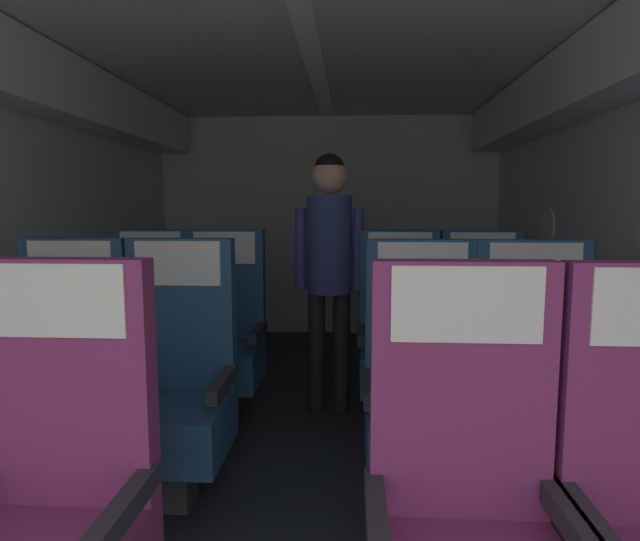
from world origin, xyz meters
TOP-DOWN VIEW (x-y plane):
  - ground at (0.00, 2.80)m, footprint 3.70×5.99m
  - fuselage_shell at (0.00, 3.07)m, footprint 3.58×5.64m
  - seat_a_left_aisle at (-0.55, 1.40)m, footprint 0.51×0.47m
  - seat_a_right_window at (0.54, 1.40)m, footprint 0.51×0.47m
  - seat_b_left_window at (-1.03, 2.36)m, footprint 0.51×0.47m
  - seat_b_left_aisle at (-0.54, 2.36)m, footprint 0.51×0.47m
  - seat_b_right_aisle at (1.03, 2.34)m, footprint 0.51×0.47m
  - seat_b_right_window at (0.55, 2.35)m, footprint 0.51×0.47m
  - seat_c_left_window at (-1.02, 3.30)m, footprint 0.51×0.47m
  - seat_c_left_aisle at (-0.55, 3.30)m, footprint 0.51×0.47m
  - seat_c_right_aisle at (1.04, 3.30)m, footprint 0.51×0.47m
  - seat_c_right_window at (0.54, 3.29)m, footprint 0.51×0.47m
  - flight_attendant at (0.10, 3.44)m, footprint 0.43×0.28m

SIDE VIEW (x-z plane):
  - ground at x=0.00m, z-range -0.02..0.00m
  - seat_a_left_aisle at x=-0.55m, z-range -0.09..1.07m
  - seat_a_right_window at x=0.54m, z-range -0.09..1.07m
  - seat_b_left_window at x=-1.03m, z-range -0.09..1.07m
  - seat_b_left_aisle at x=-0.54m, z-range -0.09..1.07m
  - seat_b_right_aisle at x=1.03m, z-range -0.09..1.07m
  - seat_b_right_window at x=0.55m, z-range -0.09..1.07m
  - seat_c_left_window at x=-1.02m, z-range -0.09..1.07m
  - seat_c_left_aisle at x=-0.55m, z-range -0.09..1.07m
  - seat_c_right_aisle at x=1.04m, z-range -0.09..1.07m
  - seat_c_right_window at x=0.54m, z-range -0.09..1.07m
  - flight_attendant at x=0.10m, z-range 0.20..1.83m
  - fuselage_shell at x=0.00m, z-range 0.48..2.77m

